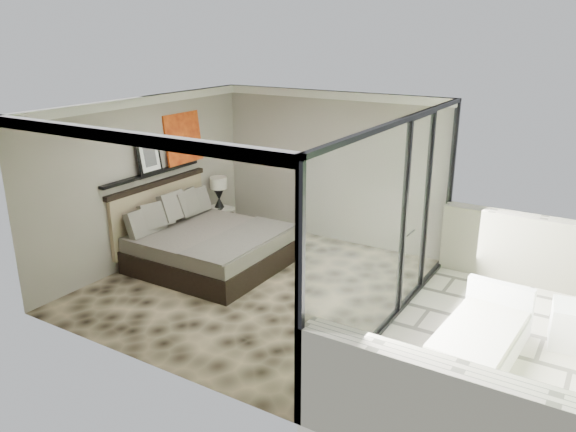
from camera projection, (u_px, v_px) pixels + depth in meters
The scene contains 14 objects.
floor at pixel (256, 285), 8.86m from camera, with size 5.00×5.00×0.00m, color black.
ceiling at pixel (252, 106), 7.98m from camera, with size 4.50×5.00×0.02m, color silver.
back_wall at pixel (330, 167), 10.43m from camera, with size 4.50×0.02×2.80m, color gray.
left_wall at pixel (146, 180), 9.53m from camera, with size 0.02×5.00×2.80m, color gray.
glass_wall at pixel (396, 226), 7.30m from camera, with size 0.08×5.00×2.80m, color white.
terrace_slab at pixel (502, 357), 7.01m from camera, with size 3.00×5.00×0.12m, color #B8B19D.
picture_ledge at pixel (152, 174), 9.55m from camera, with size 0.12×2.20×0.05m, color black.
bed at pixel (206, 244), 9.51m from camera, with size 2.30×2.22×1.27m.
nightstand at pixel (219, 222), 11.06m from camera, with size 0.47×0.47×0.47m, color black.
table_lamp at pixel (219, 188), 10.89m from camera, with size 0.33×0.33×0.61m.
abstract_canvas at pixel (183, 138), 10.09m from camera, with size 0.04×0.90×0.90m, color #AF170F.
framed_print at pixel (149, 156), 9.36m from camera, with size 0.03×0.50×0.60m, color black.
ottoman at pixel (574, 326), 7.07m from camera, with size 0.54×0.54×0.54m, color white.
lounger at pixel (480, 338), 6.92m from camera, with size 0.97×1.77×0.67m.
Camera 1 is at (4.66, -6.60, 3.82)m, focal length 35.00 mm.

